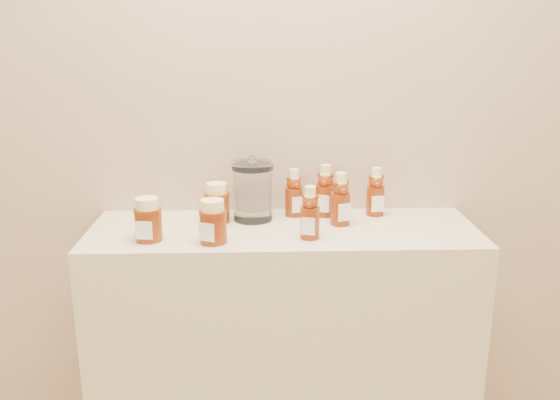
{
  "coord_description": "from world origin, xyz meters",
  "views": [
    {
      "loc": [
        -0.07,
        -0.18,
        1.49
      ],
      "look_at": [
        -0.01,
        1.52,
        1.0
      ],
      "focal_mm": 38.0,
      "sensor_mm": 36.0,
      "label": 1
    }
  ],
  "objects_px": {
    "honey_jar_left": "(148,219)",
    "bear_bottle_front_left": "(310,209)",
    "display_table": "(283,357)",
    "glass_canister": "(253,189)",
    "bear_bottle_back_left": "(294,190)"
  },
  "relations": [
    {
      "from": "bear_bottle_front_left",
      "to": "honey_jar_left",
      "type": "relative_size",
      "value": 1.39
    },
    {
      "from": "bear_bottle_front_left",
      "to": "glass_canister",
      "type": "relative_size",
      "value": 0.87
    },
    {
      "from": "bear_bottle_back_left",
      "to": "glass_canister",
      "type": "bearing_deg",
      "value": 171.54
    },
    {
      "from": "bear_bottle_back_left",
      "to": "honey_jar_left",
      "type": "height_order",
      "value": "bear_bottle_back_left"
    },
    {
      "from": "bear_bottle_back_left",
      "to": "display_table",
      "type": "bearing_deg",
      "value": -130.38
    },
    {
      "from": "display_table",
      "to": "glass_canister",
      "type": "relative_size",
      "value": 5.86
    },
    {
      "from": "honey_jar_left",
      "to": "glass_canister",
      "type": "relative_size",
      "value": 0.62
    },
    {
      "from": "display_table",
      "to": "honey_jar_left",
      "type": "bearing_deg",
      "value": -166.67
    },
    {
      "from": "glass_canister",
      "to": "bear_bottle_front_left",
      "type": "bearing_deg",
      "value": -47.28
    },
    {
      "from": "display_table",
      "to": "honey_jar_left",
      "type": "relative_size",
      "value": 9.37
    },
    {
      "from": "honey_jar_left",
      "to": "bear_bottle_front_left",
      "type": "bearing_deg",
      "value": 8.74
    },
    {
      "from": "display_table",
      "to": "bear_bottle_front_left",
      "type": "relative_size",
      "value": 6.75
    },
    {
      "from": "display_table",
      "to": "bear_bottle_back_left",
      "type": "height_order",
      "value": "bear_bottle_back_left"
    },
    {
      "from": "bear_bottle_front_left",
      "to": "glass_canister",
      "type": "height_order",
      "value": "glass_canister"
    },
    {
      "from": "display_table",
      "to": "bear_bottle_front_left",
      "type": "xyz_separation_m",
      "value": [
        0.07,
        -0.09,
        0.54
      ]
    }
  ]
}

